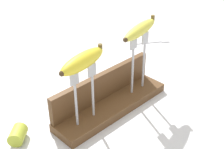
% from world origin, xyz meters
% --- Properties ---
extents(ground_plane, '(3.00, 3.00, 0.00)m').
position_xyz_m(ground_plane, '(0.00, 0.00, 0.00)').
color(ground_plane, silver).
extents(wooden_board, '(0.40, 0.10, 0.03)m').
position_xyz_m(wooden_board, '(0.00, 0.00, 0.01)').
color(wooden_board, brown).
rests_on(wooden_board, ground).
extents(board_backstop, '(0.39, 0.02, 0.09)m').
position_xyz_m(board_backstop, '(0.00, 0.04, 0.07)').
color(board_backstop, brown).
rests_on(board_backstop, wooden_board).
extents(fork_stand_left, '(0.09, 0.01, 0.17)m').
position_xyz_m(fork_stand_left, '(-0.11, -0.01, 0.13)').
color(fork_stand_left, '#B2B2B7').
rests_on(fork_stand_left, wooden_board).
extents(fork_stand_right, '(0.08, 0.01, 0.19)m').
position_xyz_m(fork_stand_right, '(0.11, -0.01, 0.14)').
color(fork_stand_right, '#B2B2B7').
rests_on(fork_stand_right, wooden_board).
extents(banana_raised_left, '(0.17, 0.07, 0.04)m').
position_xyz_m(banana_raised_left, '(-0.11, -0.01, 0.22)').
color(banana_raised_left, yellow).
rests_on(banana_raised_left, fork_stand_left).
extents(banana_raised_right, '(0.18, 0.07, 0.04)m').
position_xyz_m(banana_raised_right, '(0.11, -0.01, 0.24)').
color(banana_raised_right, '#DBD147').
rests_on(banana_raised_right, fork_stand_right).
extents(fork_fallen_far, '(0.16, 0.11, 0.01)m').
position_xyz_m(fork_fallen_far, '(0.48, 0.21, 0.00)').
color(fork_fallen_far, '#B2B2B7').
rests_on(fork_fallen_far, ground).
extents(banana_chunk_near, '(0.07, 0.07, 0.04)m').
position_xyz_m(banana_chunk_near, '(-0.28, 0.08, 0.02)').
color(banana_chunk_near, '#B2C138').
rests_on(banana_chunk_near, ground).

